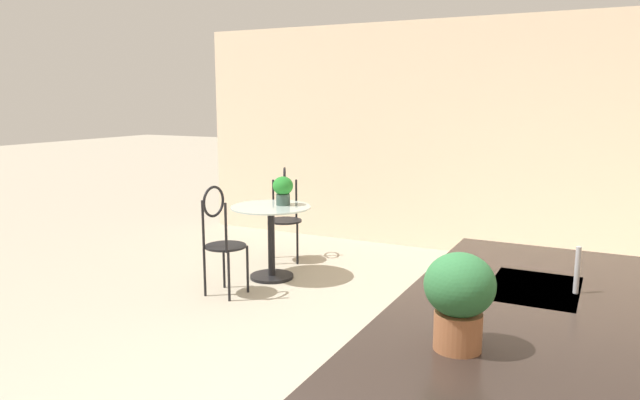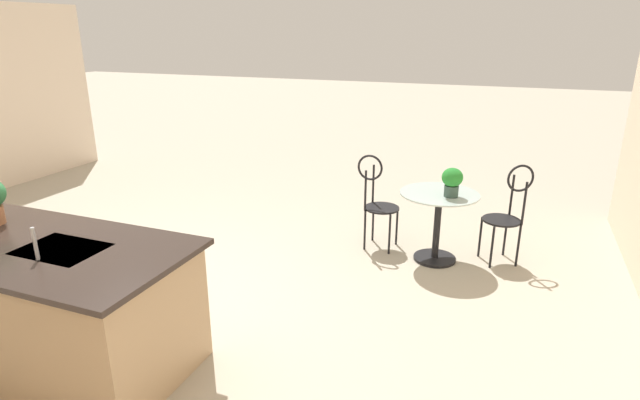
{
  "view_description": "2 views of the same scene",
  "coord_description": "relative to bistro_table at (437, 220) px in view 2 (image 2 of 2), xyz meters",
  "views": [
    {
      "loc": [
        2.58,
        1.14,
        1.8
      ],
      "look_at": [
        -1.24,
        -0.78,
        1.06
      ],
      "focal_mm": 32.96,
      "sensor_mm": 36.0,
      "label": 1
    },
    {
      "loc": [
        -3.0,
        3.1,
        2.31
      ],
      "look_at": [
        -1.58,
        -0.49,
        1.01
      ],
      "focal_mm": 28.49,
      "sensor_mm": 36.0,
      "label": 2
    }
  ],
  "objects": [
    {
      "name": "kitchen_island",
      "position": [
        2.63,
        2.73,
        0.02
      ],
      "size": [
        2.8,
        1.06,
        0.92
      ],
      "color": "tan",
      "rests_on": "ground"
    },
    {
      "name": "ground_plane",
      "position": [
        2.34,
        1.88,
        -0.45
      ],
      "size": [
        40.0,
        40.0,
        0.0
      ],
      "primitive_type": "plane",
      "color": "#B2A893"
    },
    {
      "name": "chair_near_window",
      "position": [
        0.68,
        -0.11,
        0.13
      ],
      "size": [
        0.49,
        0.4,
        1.04
      ],
      "color": "black",
      "rests_on": "ground"
    },
    {
      "name": "chair_by_island",
      "position": [
        -0.66,
        -0.23,
        0.13
      ],
      "size": [
        0.52,
        0.52,
        1.04
      ],
      "color": "black",
      "rests_on": "ground"
    },
    {
      "name": "potted_plant_on_table",
      "position": [
        -0.12,
        0.07,
        0.46
      ],
      "size": [
        0.21,
        0.21,
        0.29
      ],
      "color": "#385147",
      "rests_on": "bistro_table"
    },
    {
      "name": "sink_faucet",
      "position": [
        2.09,
        2.91,
        0.58
      ],
      "size": [
        0.02,
        0.02,
        0.22
      ],
      "primitive_type": "cylinder",
      "color": "#B2B5BA",
      "rests_on": "kitchen_island"
    },
    {
      "name": "bistro_table",
      "position": [
        0.0,
        0.0,
        0.0
      ],
      "size": [
        0.8,
        0.8,
        0.74
      ],
      "color": "black",
      "rests_on": "ground"
    }
  ]
}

